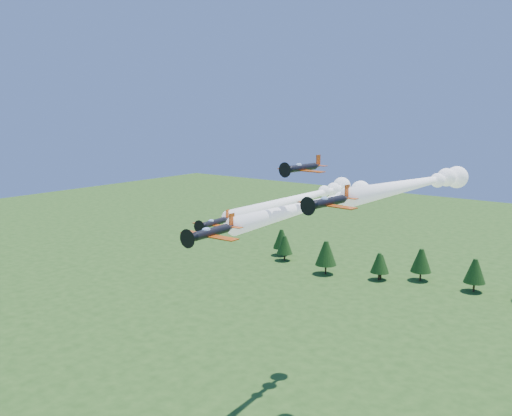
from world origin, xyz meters
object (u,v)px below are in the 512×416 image
Objects in this scene: plane_left at (306,197)px; plane_right at (419,183)px; plane_lead at (318,204)px; plane_slot at (302,168)px.

plane_right is (24.52, -6.32, 5.33)m from plane_left.
plane_right is at bearing 15.56° from plane_lead.
plane_slot is (12.21, -19.92, 8.01)m from plane_left.
plane_slot reaches higher than plane_left.
plane_right is at bearing -19.47° from plane_left.
plane_right is 18.54m from plane_slot.
plane_right is 4.99× the size of plane_slot.
plane_left is 25.87m from plane_right.
plane_left is 6.00× the size of plane_slot.
plane_slot is (2.76, -8.87, 6.76)m from plane_lead.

